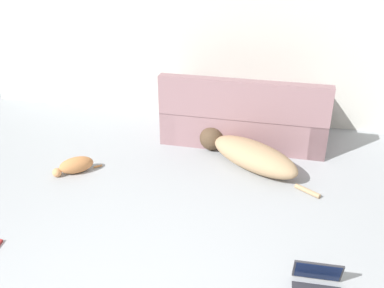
# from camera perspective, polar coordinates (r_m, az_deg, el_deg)

# --- Properties ---
(wall_back) EXTENTS (6.79, 0.06, 2.70)m
(wall_back) POSITION_cam_1_polar(r_m,az_deg,el_deg) (5.72, 3.24, 16.19)
(wall_back) COLOR beige
(wall_back) RESTS_ON ground_plane
(couch) EXTENTS (1.98, 0.90, 0.88)m
(couch) POSITION_cam_1_polar(r_m,az_deg,el_deg) (5.38, 6.99, 3.36)
(couch) COLOR gray
(couch) RESTS_ON ground_plane
(dog) EXTENTS (1.46, 1.05, 0.30)m
(dog) POSITION_cam_1_polar(r_m,az_deg,el_deg) (4.82, 7.35, -1.23)
(dog) COLOR #A38460
(dog) RESTS_ON ground_plane
(cat) EXTENTS (0.46, 0.40, 0.18)m
(cat) POSITION_cam_1_polar(r_m,az_deg,el_deg) (4.83, -15.33, -2.78)
(cat) COLOR #BC7A47
(cat) RESTS_ON ground_plane
(laptop_open) EXTENTS (0.37, 0.29, 0.22)m
(laptop_open) POSITION_cam_1_polar(r_m,az_deg,el_deg) (3.43, 16.37, -17.12)
(laptop_open) COLOR #2D2D33
(laptop_open) RESTS_ON ground_plane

